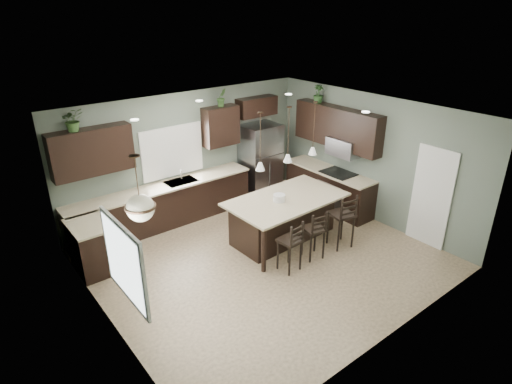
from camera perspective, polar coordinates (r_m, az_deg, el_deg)
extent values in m
plane|color=#9E8466|center=(8.37, 1.18, -8.90)|extent=(6.00, 6.00, 0.00)
cube|color=white|center=(9.12, 22.33, -0.66)|extent=(0.04, 0.82, 2.04)
cube|color=white|center=(9.59, -11.13, 5.33)|extent=(1.35, 0.02, 1.00)
cube|color=white|center=(5.69, -17.28, -8.97)|extent=(0.02, 1.10, 1.00)
cube|color=black|center=(8.39, -21.13, -7.01)|extent=(0.60, 0.90, 0.90)
cube|color=beige|center=(8.18, -21.48, -4.14)|extent=(0.66, 0.96, 0.04)
cube|color=black|center=(9.58, -12.18, -1.90)|extent=(4.20, 0.60, 0.90)
cube|color=beige|center=(9.37, -12.37, 0.64)|extent=(4.20, 0.66, 0.04)
cube|color=gray|center=(9.55, -9.98, 1.39)|extent=(0.70, 0.45, 0.01)
cylinder|color=silver|center=(9.47, -9.95, 2.15)|extent=(0.02, 0.02, 0.28)
cube|color=black|center=(8.71, -21.05, 5.04)|extent=(1.55, 0.34, 0.90)
cube|color=black|center=(9.92, -4.72, 8.76)|extent=(0.85, 0.34, 0.90)
cube|color=black|center=(10.45, 0.09, 11.31)|extent=(1.05, 0.34, 0.45)
cube|color=black|center=(10.39, 9.65, 0.43)|extent=(0.60, 2.35, 0.90)
cube|color=beige|center=(10.20, 9.75, 2.82)|extent=(0.66, 2.35, 0.04)
cube|color=black|center=(10.03, 10.91, 2.50)|extent=(0.58, 0.75, 0.02)
cube|color=gray|center=(10.02, 9.62, -0.50)|extent=(0.01, 0.72, 0.60)
cube|color=black|center=(9.99, 10.75, 8.52)|extent=(0.34, 2.35, 0.90)
cube|color=gray|center=(9.90, 11.57, 5.89)|extent=(0.40, 0.75, 0.40)
cube|color=#9B9AA2|center=(10.66, 0.58, 4.15)|extent=(0.90, 0.74, 1.85)
cube|color=black|center=(8.84, 3.99, -3.56)|extent=(2.44, 1.43, 0.92)
cylinder|color=silver|center=(8.48, 3.11, -0.78)|extent=(0.24, 0.24, 0.14)
cube|color=black|center=(7.83, 4.49, -7.15)|extent=(0.40, 0.40, 1.01)
cube|color=black|center=(8.24, 7.66, -5.57)|extent=(0.44, 0.44, 1.01)
cube|color=black|center=(8.68, 11.29, -3.67)|extent=(0.51, 0.51, 1.17)
imported|color=#2B4920|center=(8.45, -23.26, 8.83)|extent=(0.39, 0.35, 0.42)
imported|color=#335826|center=(9.76, -4.62, 12.46)|extent=(0.23, 0.19, 0.41)
imported|color=#2A5123|center=(10.22, 8.30, 12.82)|extent=(0.29, 0.29, 0.41)
plane|color=#5E6A5C|center=(9.83, -9.05, 5.02)|extent=(6.00, 0.00, 6.00)
plane|color=#5E6A5C|center=(6.10, 18.16, -8.41)|extent=(6.00, 0.00, 6.00)
plane|color=#5E6A5C|center=(6.43, -19.98, -6.92)|extent=(0.00, 5.50, 5.50)
plane|color=#5E6A5C|center=(9.76, 15.00, 4.36)|extent=(0.00, 5.50, 5.50)
plane|color=white|center=(7.24, 1.37, 10.05)|extent=(6.00, 6.00, 0.00)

